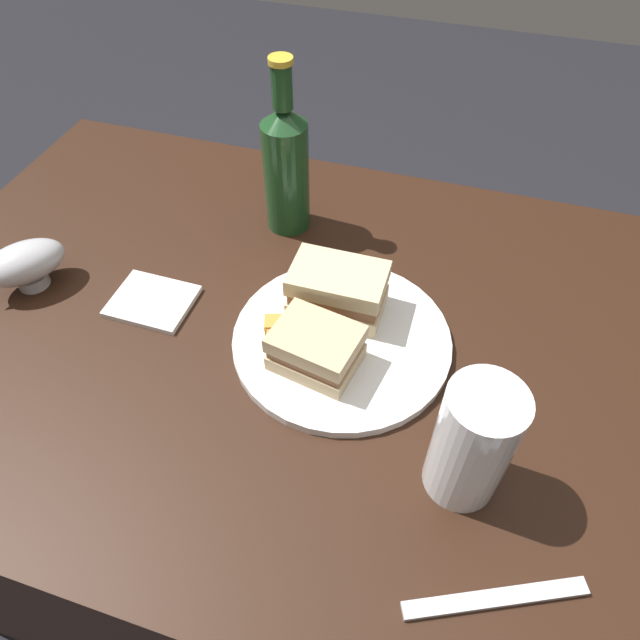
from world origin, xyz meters
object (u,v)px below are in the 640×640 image
object	(u,v)px
sandwich_half_left	(338,290)
napkin	(152,301)
pint_glass	(470,448)
gravy_boat	(23,263)
cider_bottle	(286,166)
sandwich_half_right	(316,348)
plate	(342,340)
fork	(495,598)

from	to	relation	value
sandwich_half_left	napkin	distance (m)	0.26
sandwich_half_left	pint_glass	size ratio (longest dim) A/B	0.79
gravy_boat	sandwich_half_left	bearing A→B (deg)	-170.18
pint_glass	napkin	world-z (taller)	pint_glass
pint_glass	gravy_boat	xyz separation A→B (m)	(0.63, -0.12, -0.03)
cider_bottle	napkin	world-z (taller)	cider_bottle
sandwich_half_right	gravy_boat	distance (m)	0.43
plate	gravy_boat	distance (m)	0.46
sandwich_half_right	cider_bottle	bearing A→B (deg)	-64.04
napkin	fork	size ratio (longest dim) A/B	0.61
sandwich_half_left	fork	bearing A→B (deg)	128.35
gravy_boat	fork	xyz separation A→B (m)	(-0.68, 0.23, -0.04)
sandwich_half_left	cider_bottle	bearing A→B (deg)	-52.27
sandwich_half_right	napkin	distance (m)	0.26
fork	napkin	bearing A→B (deg)	128.77
sandwich_half_right	cider_bottle	world-z (taller)	cider_bottle
plate	sandwich_half_left	bearing A→B (deg)	-67.52
plate	cider_bottle	bearing A→B (deg)	-55.33
sandwich_half_left	sandwich_half_right	bearing A→B (deg)	90.16
sandwich_half_right	pint_glass	world-z (taller)	pint_glass
cider_bottle	fork	xyz separation A→B (m)	(-0.37, 0.47, -0.10)
sandwich_half_left	sandwich_half_right	world-z (taller)	sandwich_half_left
pint_glass	cider_bottle	xyz separation A→B (m)	(0.32, -0.36, 0.04)
gravy_boat	sandwich_half_right	bearing A→B (deg)	177.05
plate	fork	xyz separation A→B (m)	(-0.22, 0.26, -0.00)
sandwich_half_left	fork	size ratio (longest dim) A/B	0.69
sandwich_half_left	cider_bottle	world-z (taller)	cider_bottle
sandwich_half_right	cider_bottle	xyz separation A→B (m)	(0.13, -0.26, 0.07)
sandwich_half_left	cider_bottle	size ratio (longest dim) A/B	0.47
plate	pint_glass	world-z (taller)	pint_glass
fork	cider_bottle	bearing A→B (deg)	103.74
sandwich_half_right	cider_bottle	size ratio (longest dim) A/B	0.43
napkin	sandwich_half_right	bearing A→B (deg)	171.04
pint_glass	fork	distance (m)	0.14
napkin	fork	world-z (taller)	napkin
gravy_boat	fork	size ratio (longest dim) A/B	0.72
fork	sandwich_half_left	bearing A→B (deg)	103.96
plate	pint_glass	bearing A→B (deg)	139.79
sandwich_half_left	gravy_boat	bearing A→B (deg)	9.82
sandwich_half_left	cider_bottle	xyz separation A→B (m)	(0.13, -0.16, 0.06)
gravy_boat	cider_bottle	world-z (taller)	cider_bottle
sandwich_half_left	gravy_boat	xyz separation A→B (m)	(0.43, 0.08, -0.00)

